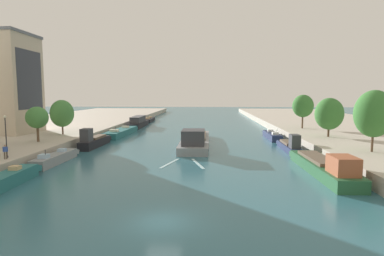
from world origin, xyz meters
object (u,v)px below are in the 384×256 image
(barge_midriver, at_px, (195,140))
(tree_left_midway, at_px, (37,118))
(tree_right_third, at_px, (374,114))
(moored_boat_right_far, at_px, (324,166))
(person_on_quay, at_px, (5,151))
(moored_boat_left_end, at_px, (56,158))
(moored_boat_left_second, at_px, (149,120))
(lamppost_left_bank, at_px, (6,135))
(moored_boat_right_gap_after, at_px, (272,135))
(tree_left_end_of_row, at_px, (62,113))
(moored_boat_left_upstream, at_px, (94,141))
(moored_boat_right_second, at_px, (290,146))
(tree_right_distant, at_px, (303,106))
(moored_boat_left_far, at_px, (4,181))
(moored_boat_left_lone, at_px, (121,132))
(tree_right_nearest, at_px, (329,114))
(moored_boat_left_downstream, at_px, (138,122))

(barge_midriver, height_order, tree_left_midway, tree_left_midway)
(tree_left_midway, bearing_deg, tree_right_third, -7.59)
(moored_boat_right_far, xyz_separation_m, person_on_quay, (-35.38, -1.43, 1.64))
(moored_boat_left_end, relative_size, moored_boat_left_second, 0.80)
(moored_boat_left_second, bearing_deg, lamppost_left_bank, -93.02)
(moored_boat_right_gap_after, relative_size, tree_left_end_of_row, 1.78)
(moored_boat_left_upstream, height_order, moored_boat_right_second, moored_boat_left_upstream)
(moored_boat_right_far, xyz_separation_m, moored_boat_right_gap_after, (-0.10, 28.51, -0.28))
(moored_boat_left_upstream, height_order, moored_boat_right_gap_after, moored_boat_left_upstream)
(tree_right_distant, relative_size, lamppost_left_bank, 1.47)
(tree_right_third, bearing_deg, lamppost_left_bank, -172.20)
(barge_midriver, height_order, moored_boat_left_second, barge_midriver)
(tree_left_midway, bearing_deg, moored_boat_left_second, 83.27)
(moored_boat_right_far, relative_size, tree_left_midway, 3.10)
(moored_boat_left_second, relative_size, moored_boat_right_second, 1.17)
(moored_boat_left_far, distance_m, tree_left_end_of_row, 28.42)
(moored_boat_left_lone, bearing_deg, moored_boat_left_end, -91.60)
(moored_boat_left_end, relative_size, moored_boat_right_far, 0.61)
(barge_midriver, relative_size, moored_boat_left_second, 1.80)
(tree_right_nearest, bearing_deg, tree_left_midway, -170.27)
(lamppost_left_bank, bearing_deg, moored_boat_left_lone, 83.11)
(barge_midriver, relative_size, tree_right_third, 2.95)
(moored_boat_left_downstream, height_order, person_on_quay, person_on_quay)
(moored_boat_left_end, distance_m, person_on_quay, 6.73)
(moored_boat_right_far, relative_size, tree_right_third, 2.14)
(moored_boat_left_second, relative_size, tree_right_distant, 1.78)
(moored_boat_left_far, relative_size, tree_left_midway, 2.02)
(moored_boat_left_lone, height_order, moored_boat_left_downstream, moored_boat_left_downstream)
(moored_boat_left_second, relative_size, tree_right_third, 1.64)
(tree_right_nearest, xyz_separation_m, person_on_quay, (-42.95, -20.98, -2.98))
(moored_boat_right_second, relative_size, lamppost_left_bank, 2.24)
(moored_boat_left_far, xyz_separation_m, moored_boat_left_downstream, (0.24, 57.35, 0.53))
(moored_boat_right_second, height_order, tree_left_midway, tree_left_midway)
(moored_boat_left_lone, xyz_separation_m, moored_boat_right_gap_after, (31.65, -4.15, -0.01))
(tree_left_end_of_row, relative_size, lamppost_left_bank, 1.28)
(tree_left_midway, bearing_deg, tree_left_end_of_row, 91.66)
(tree_right_nearest, height_order, lamppost_left_bank, tree_right_nearest)
(moored_boat_left_far, xyz_separation_m, lamppost_left_bank, (-3.60, 6.18, 3.61))
(lamppost_left_bank, height_order, person_on_quay, lamppost_left_bank)
(moored_boat_left_upstream, height_order, moored_boat_left_downstream, moored_boat_left_upstream)
(tree_left_end_of_row, bearing_deg, tree_right_third, -17.79)
(moored_boat_left_far, distance_m, tree_right_nearest, 47.90)
(moored_boat_left_lone, distance_m, moored_boat_left_downstream, 17.96)
(moored_boat_right_gap_after, xyz_separation_m, person_on_quay, (-35.27, -29.94, 1.92))
(moored_boat_left_upstream, distance_m, lamppost_left_bank, 18.20)
(barge_midriver, bearing_deg, lamppost_left_bank, -136.70)
(barge_midriver, distance_m, moored_boat_right_gap_after, 17.75)
(moored_boat_left_far, height_order, moored_boat_right_second, moored_boat_right_second)
(tree_right_third, distance_m, tree_right_nearest, 14.18)
(moored_boat_left_lone, height_order, tree_right_distant, tree_right_distant)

